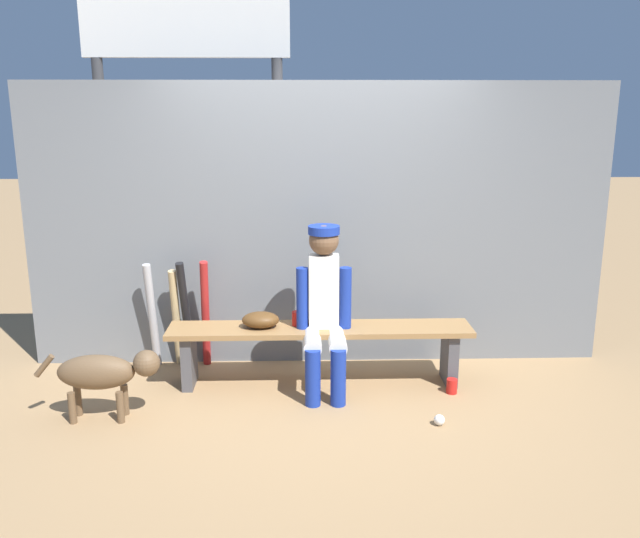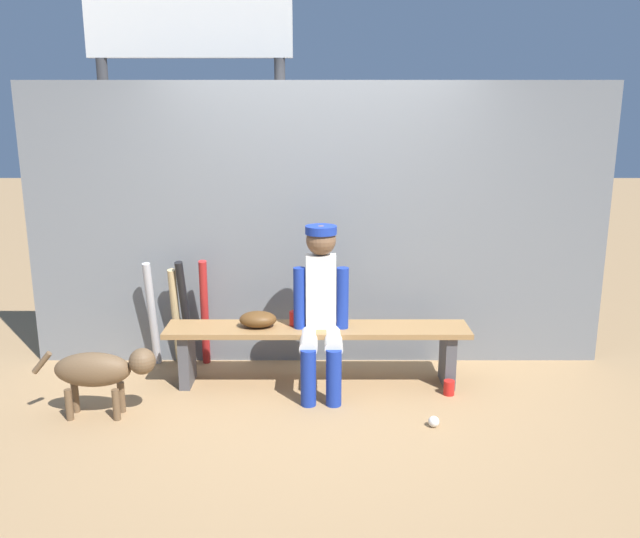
{
  "view_description": "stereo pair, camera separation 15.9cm",
  "coord_description": "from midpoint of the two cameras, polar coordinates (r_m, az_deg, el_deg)",
  "views": [
    {
      "loc": [
        -0.14,
        -4.73,
        2.07
      ],
      "look_at": [
        0.0,
        0.0,
        0.91
      ],
      "focal_mm": 37.09,
      "sensor_mm": 36.0,
      "label": 1
    },
    {
      "loc": [
        0.02,
        -4.73,
        2.07
      ],
      "look_at": [
        0.0,
        0.0,
        0.91
      ],
      "focal_mm": 37.09,
      "sensor_mm": 36.0,
      "label": 2
    }
  ],
  "objects": [
    {
      "name": "player_seated",
      "position": [
        4.83,
        -0.57,
        -3.08
      ],
      "size": [
        0.41,
        0.55,
        1.23
      ],
      "color": "silver",
      "rests_on": "ground_plane"
    },
    {
      "name": "dog",
      "position": [
        4.74,
        -19.02,
        -8.46
      ],
      "size": [
        0.84,
        0.2,
        0.49
      ],
      "color": "brown",
      "rests_on": "ground_plane"
    },
    {
      "name": "baseball",
      "position": [
        4.58,
        9.25,
        -12.74
      ],
      "size": [
        0.07,
        0.07,
        0.07
      ],
      "primitive_type": "sphere",
      "color": "white",
      "rests_on": "ground_plane"
    },
    {
      "name": "bat_aluminum_black",
      "position": [
        5.43,
        -12.31,
        -3.85
      ],
      "size": [
        0.1,
        0.26,
        0.9
      ],
      "primitive_type": "cylinder",
      "rotation": [
        0.21,
        0.0,
        -0.17
      ],
      "color": "black",
      "rests_on": "ground_plane"
    },
    {
      "name": "bat_wood_natural",
      "position": [
        5.48,
        -13.12,
        -4.14
      ],
      "size": [
        0.07,
        0.21,
        0.83
      ],
      "primitive_type": "cylinder",
      "rotation": [
        0.18,
        0.0,
        0.01
      ],
      "color": "tan",
      "rests_on": "ground_plane"
    },
    {
      "name": "bat_aluminum_silver",
      "position": [
        5.49,
        -15.08,
        -3.92
      ],
      "size": [
        0.08,
        0.2,
        0.88
      ],
      "primitive_type": "cylinder",
      "rotation": [
        0.15,
        0.0,
        -0.11
      ],
      "color": "#B7B7BC",
      "rests_on": "ground_plane"
    },
    {
      "name": "cup_on_ground",
      "position": [
        5.06,
        10.41,
        -9.91
      ],
      "size": [
        0.08,
        0.08,
        0.11
      ],
      "primitive_type": "cylinder",
      "color": "red",
      "rests_on": "ground_plane"
    },
    {
      "name": "bat_aluminum_red",
      "position": [
        5.39,
        -10.69,
        -3.87
      ],
      "size": [
        0.1,
        0.23,
        0.91
      ],
      "primitive_type": "cylinder",
      "rotation": [
        0.18,
        0.0,
        0.18
      ],
      "color": "#B22323",
      "rests_on": "ground_plane"
    },
    {
      "name": "cup_on_bench",
      "position": [
        5.02,
        -2.88,
        -4.29
      ],
      "size": [
        0.08,
        0.08,
        0.11
      ],
      "primitive_type": "cylinder",
      "color": "red",
      "rests_on": "dugout_bench"
    },
    {
      "name": "scoreboard",
      "position": [
        6.33,
        -11.54,
        16.96
      ],
      "size": [
        2.12,
        0.27,
        3.51
      ],
      "color": "#3F3F42",
      "rests_on": "ground_plane"
    },
    {
      "name": "chainlink_fence",
      "position": [
        5.3,
        -1.02,
        3.64
      ],
      "size": [
        4.66,
        0.03,
        2.27
      ],
      "primitive_type": "cube",
      "color": "slate",
      "rests_on": "ground_plane"
    },
    {
      "name": "baseball_glove",
      "position": [
        4.99,
        -6.06,
        -4.39
      ],
      "size": [
        0.28,
        0.2,
        0.12
      ],
      "primitive_type": "ellipsoid",
      "color": "#593819",
      "rests_on": "dugout_bench"
    },
    {
      "name": "dugout_bench",
      "position": [
        5.03,
        -0.91,
        -6.14
      ],
      "size": [
        2.29,
        0.36,
        0.46
      ],
      "color": "olive",
      "rests_on": "ground_plane"
    },
    {
      "name": "ground_plane",
      "position": [
        5.16,
        -0.9,
        -9.83
      ],
      "size": [
        30.0,
        30.0,
        0.0
      ],
      "primitive_type": "plane",
      "color": "#9E7A51"
    }
  ]
}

